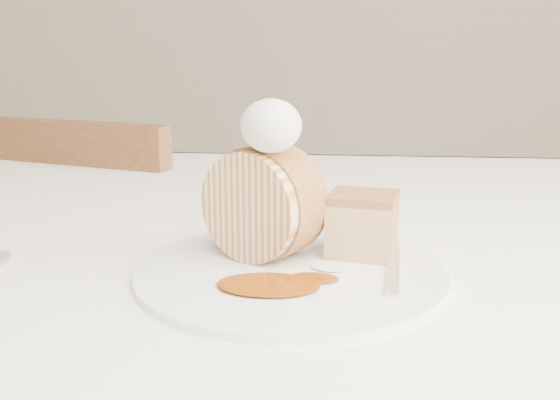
{
  "coord_description": "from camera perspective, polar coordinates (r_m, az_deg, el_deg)",
  "views": [
    {
      "loc": [
        0.09,
        -0.46,
        0.94
      ],
      "look_at": [
        0.04,
        0.04,
        0.81
      ],
      "focal_mm": 40.0,
      "sensor_mm": 36.0,
      "label": 1
    }
  ],
  "objects": [
    {
      "name": "whipped_cream",
      "position": [
        0.51,
        -0.82,
        6.81
      ],
      "size": [
        0.05,
        0.05,
        0.04
      ],
      "primitive_type": "ellipsoid",
      "color": "white",
      "rests_on": "roulade_slice"
    },
    {
      "name": "roulade_slice",
      "position": [
        0.54,
        -1.59,
        -0.29
      ],
      "size": [
        0.11,
        0.09,
        0.1
      ],
      "primitive_type": "cylinder",
      "rotation": [
        1.57,
        0.0,
        -0.52
      ],
      "color": "beige",
      "rests_on": "plate"
    },
    {
      "name": "plate",
      "position": [
        0.53,
        0.99,
        -6.54
      ],
      "size": [
        0.31,
        0.31,
        0.01
      ],
      "primitive_type": "cylinder",
      "rotation": [
        0.0,
        0.0,
        -0.2
      ],
      "color": "white",
      "rests_on": "table"
    },
    {
      "name": "chair_far",
      "position": [
        1.25,
        -14.98,
        -8.77
      ],
      "size": [
        0.48,
        0.48,
        0.82
      ],
      "rotation": [
        0.0,
        0.0,
        2.85
      ],
      "color": "brown",
      "rests_on": "ground"
    },
    {
      "name": "caramel_pool",
      "position": [
        0.48,
        -1.09,
        -7.72
      ],
      "size": [
        0.09,
        0.07,
        0.0
      ],
      "primitive_type": null,
      "rotation": [
        0.0,
        0.0,
        -0.2
      ],
      "color": "#793105",
      "rests_on": "plate"
    },
    {
      "name": "table",
      "position": [
        0.72,
        -2.22,
        -8.67
      ],
      "size": [
        1.4,
        0.9,
        0.75
      ],
      "color": "white",
      "rests_on": "ground"
    },
    {
      "name": "cake_chunk",
      "position": [
        0.56,
        7.53,
        -2.55
      ],
      "size": [
        0.07,
        0.06,
        0.05
      ],
      "primitive_type": "cube",
      "rotation": [
        0.0,
        0.0,
        -0.2
      ],
      "color": "#A36D3D",
      "rests_on": "plate"
    },
    {
      "name": "fork",
      "position": [
        0.52,
        10.28,
        -6.3
      ],
      "size": [
        0.04,
        0.16,
        0.0
      ],
      "primitive_type": "cube",
      "rotation": [
        0.0,
        0.0,
        -0.09
      ],
      "color": "silver",
      "rests_on": "plate"
    },
    {
      "name": "caramel_drizzle",
      "position": [
        0.51,
        -0.82,
        9.64
      ],
      "size": [
        0.03,
        0.02,
        0.01
      ],
      "primitive_type": "ellipsoid",
      "color": "#793105",
      "rests_on": "whipped_cream"
    }
  ]
}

